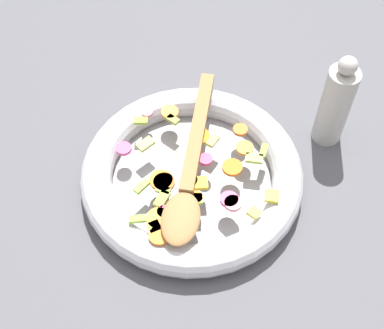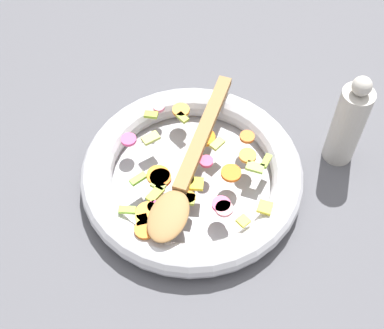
% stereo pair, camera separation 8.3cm
% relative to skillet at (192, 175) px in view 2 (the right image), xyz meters
% --- Properties ---
extents(ground_plane, '(4.00, 4.00, 0.00)m').
position_rel_skillet_xyz_m(ground_plane, '(0.00, 0.00, -0.02)').
color(ground_plane, '#4C4C51').
extents(skillet, '(0.36, 0.36, 0.05)m').
position_rel_skillet_xyz_m(skillet, '(0.00, 0.00, 0.00)').
color(skillet, gray).
rests_on(skillet, ground_plane).
extents(chopped_vegetables, '(0.25, 0.26, 0.01)m').
position_rel_skillet_xyz_m(chopped_vegetables, '(-0.01, -0.02, 0.03)').
color(chopped_vegetables, orange).
rests_on(chopped_vegetables, skillet).
extents(wooden_spoon, '(0.19, 0.31, 0.01)m').
position_rel_skillet_xyz_m(wooden_spoon, '(-0.01, -0.02, 0.04)').
color(wooden_spoon, olive).
rests_on(wooden_spoon, chopped_vegetables).
extents(pepper_mill, '(0.05, 0.05, 0.18)m').
position_rel_skillet_xyz_m(pepper_mill, '(0.25, 0.01, 0.06)').
color(pepper_mill, '#B2ADA3').
rests_on(pepper_mill, ground_plane).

